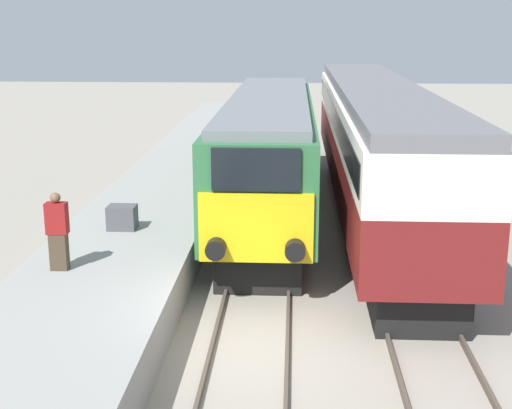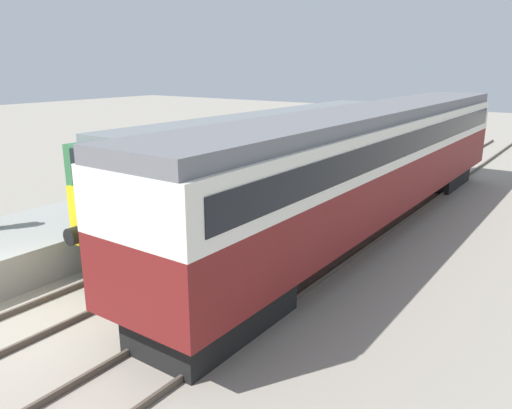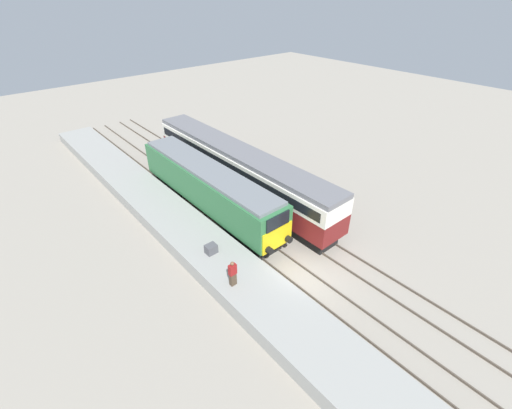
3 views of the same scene
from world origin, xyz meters
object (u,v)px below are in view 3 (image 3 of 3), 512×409
object	(u,v)px
person_on_platform	(233,273)
luggage_crate	(211,249)
locomotive	(209,187)
passenger_carriage	(238,167)

from	to	relation	value
person_on_platform	luggage_crate	xyz separation A→B (m)	(0.61, 3.05, -0.53)
locomotive	passenger_carriage	bearing A→B (deg)	11.20
locomotive	passenger_carriage	distance (m)	3.49
passenger_carriage	person_on_platform	bearing A→B (deg)	-129.54
locomotive	person_on_platform	bearing A→B (deg)	-115.97
passenger_carriage	luggage_crate	xyz separation A→B (m)	(-6.89, -6.03, -1.21)
passenger_carriage	person_on_platform	xyz separation A→B (m)	(-7.49, -9.08, -0.68)
passenger_carriage	locomotive	bearing A→B (deg)	-168.80
locomotive	luggage_crate	world-z (taller)	locomotive
locomotive	luggage_crate	xyz separation A→B (m)	(-3.49, -5.35, -0.84)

